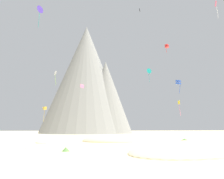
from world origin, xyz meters
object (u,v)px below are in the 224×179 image
at_px(kite_teal_mid, 149,71).
at_px(kite_gold_low, 45,108).
at_px(bush_near_right, 201,151).
at_px(kite_yellow_low, 179,104).
at_px(rock_massif, 89,81).
at_px(kite_pink_low, 82,86).
at_px(kite_blue_low, 178,82).
at_px(kite_indigo_high, 40,10).
at_px(kite_black_high, 140,10).
at_px(bush_far_right, 185,140).
at_px(kite_rainbow_high, 216,6).
at_px(kite_red_high, 167,46).
at_px(kite_white_mid, 55,73).
at_px(bush_scatter_east, 66,149).

height_order(kite_teal_mid, kite_gold_low, kite_teal_mid).
bearing_deg(bush_near_right, kite_yellow_low, 68.63).
distance_m(rock_massif, kite_gold_low, 59.00).
xyz_separation_m(kite_pink_low, kite_blue_low, (22.49, -8.48, -0.09)).
distance_m(kite_pink_low, kite_indigo_high, 22.76).
height_order(kite_pink_low, kite_black_high, kite_black_high).
xyz_separation_m(bush_far_right, kite_black_high, (-7.67, 11.15, 40.75)).
relative_size(kite_rainbow_high, kite_teal_mid, 0.86).
bearing_deg(kite_pink_low, kite_red_high, -139.30).
relative_size(kite_pink_low, kite_teal_mid, 0.20).
bearing_deg(bush_near_right, rock_massif, 95.60).
bearing_deg(kite_red_high, bush_near_right, 35.51).
distance_m(bush_near_right, kite_black_high, 56.04).
relative_size(kite_blue_low, kite_yellow_low, 0.73).
relative_size(rock_massif, kite_gold_low, 13.18).
height_order(rock_massif, kite_rainbow_high, rock_massif).
relative_size(kite_rainbow_high, kite_white_mid, 0.82).
bearing_deg(rock_massif, kite_teal_mid, -66.39).
bearing_deg(kite_black_high, kite_red_high, -178.34).
relative_size(bush_far_right, kite_pink_low, 1.89).
bearing_deg(kite_black_high, kite_indigo_high, -11.95).
bearing_deg(kite_white_mid, rock_massif, 122.34).
bearing_deg(rock_massif, kite_rainbow_high, -69.83).
xyz_separation_m(bush_near_right, kite_teal_mid, (11.50, 55.60, 24.81)).
bearing_deg(kite_yellow_low, kite_white_mid, -87.29).
distance_m(bush_scatter_east, rock_massif, 104.56).
distance_m(kite_rainbow_high, kite_yellow_low, 28.15).
height_order(bush_far_right, kite_teal_mid, kite_teal_mid).
bearing_deg(kite_teal_mid, kite_gold_low, -12.21).
distance_m(bush_scatter_east, kite_indigo_high, 41.44).
relative_size(bush_near_right, kite_white_mid, 0.34).
relative_size(bush_far_right, kite_teal_mid, 0.38).
bearing_deg(kite_red_high, kite_rainbow_high, 65.96).
bearing_deg(kite_white_mid, kite_black_high, 11.29).
bearing_deg(bush_near_right, kite_teal_mid, 78.32).
height_order(kite_red_high, kite_black_high, kite_black_high).
height_order(bush_far_right, rock_massif, rock_massif).
height_order(kite_pink_low, kite_gold_low, kite_pink_low).
bearing_deg(kite_black_high, kite_rainbow_high, 107.23).
xyz_separation_m(kite_rainbow_high, kite_black_high, (-16.50, 15.36, 6.17)).
relative_size(kite_rainbow_high, kite_black_high, 5.00).
distance_m(rock_massif, kite_indigo_high, 78.29).
height_order(bush_scatter_east, kite_yellow_low, kite_yellow_low).
xyz_separation_m(bush_far_right, kite_white_mid, (-36.66, 36.22, 24.87)).
bearing_deg(kite_black_high, kite_yellow_low, 127.52).
xyz_separation_m(kite_red_high, kite_yellow_low, (-1.73, -11.31, -22.14)).
bearing_deg(kite_rainbow_high, kite_pink_low, -173.61).
distance_m(kite_teal_mid, kite_gold_low, 41.82).
height_order(bush_scatter_east, bush_far_right, bush_scatter_east).
xyz_separation_m(kite_pink_low, kite_teal_mid, (26.09, 24.86, 11.36)).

